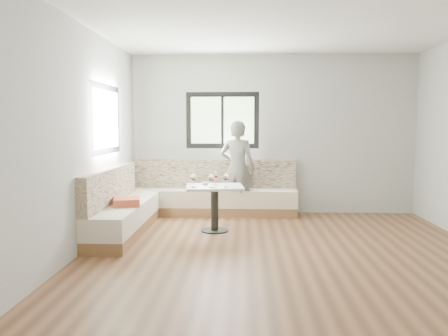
# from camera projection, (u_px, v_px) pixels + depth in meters

# --- Properties ---
(room) EXTENTS (5.01, 5.01, 2.81)m
(room) POSITION_uv_depth(u_px,v_px,m) (279.00, 138.00, 5.35)
(room) COLOR brown
(room) RESTS_ON ground
(banquette) EXTENTS (2.90, 2.80, 0.95)m
(banquette) POSITION_uv_depth(u_px,v_px,m) (177.00, 202.00, 7.07)
(banquette) COLOR brown
(banquette) RESTS_ON ground
(table) EXTENTS (0.89, 0.73, 0.68)m
(table) POSITION_uv_depth(u_px,v_px,m) (215.00, 197.00, 6.42)
(table) COLOR black
(table) RESTS_ON ground
(person) EXTENTS (0.68, 0.53, 1.65)m
(person) POSITION_uv_depth(u_px,v_px,m) (237.00, 168.00, 7.48)
(person) COLOR slate
(person) RESTS_ON ground
(olive_ramekin) EXTENTS (0.10, 0.10, 0.04)m
(olive_ramekin) POSITION_uv_depth(u_px,v_px,m) (205.00, 184.00, 6.48)
(olive_ramekin) COLOR white
(olive_ramekin) RESTS_ON table
(wine_glass_a) EXTENTS (0.09, 0.09, 0.20)m
(wine_glass_a) POSITION_uv_depth(u_px,v_px,m) (194.00, 178.00, 6.23)
(wine_glass_a) COLOR white
(wine_glass_a) RESTS_ON table
(wine_glass_b) EXTENTS (0.09, 0.09, 0.20)m
(wine_glass_b) POSITION_uv_depth(u_px,v_px,m) (211.00, 178.00, 6.19)
(wine_glass_b) COLOR white
(wine_glass_b) RESTS_ON table
(wine_glass_c) EXTENTS (0.09, 0.09, 0.20)m
(wine_glass_c) POSITION_uv_depth(u_px,v_px,m) (226.00, 177.00, 6.26)
(wine_glass_c) COLOR white
(wine_glass_c) RESTS_ON table
(wine_glass_d) EXTENTS (0.09, 0.09, 0.20)m
(wine_glass_d) POSITION_uv_depth(u_px,v_px,m) (215.00, 175.00, 6.53)
(wine_glass_d) COLOR white
(wine_glass_d) RESTS_ON table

